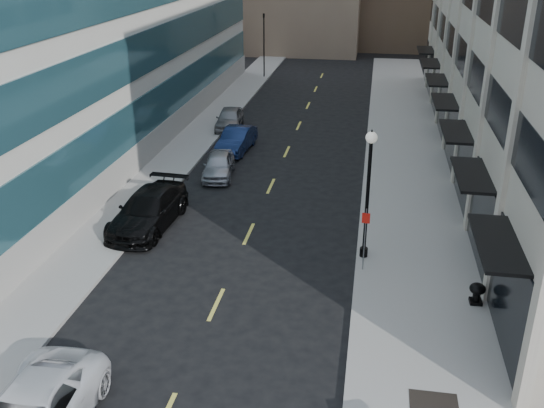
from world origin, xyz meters
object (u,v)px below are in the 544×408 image
(sign_post, at_px, (365,232))
(car_blue_sedan, at_px, (237,140))
(car_silver_sedan, at_px, (219,165))
(lamppost, at_px, (368,184))
(car_black_pickup, at_px, (148,210))
(traffic_signal, at_px, (264,18))
(urn_planter, at_px, (477,291))
(car_grey_sedan, at_px, (230,119))

(sign_post, bearing_deg, car_blue_sedan, 126.03)
(car_silver_sedan, distance_m, car_blue_sedan, 4.64)
(lamppost, bearing_deg, car_blue_sedan, 122.82)
(car_black_pickup, bearing_deg, lamppost, -5.20)
(traffic_signal, relative_size, urn_planter, 8.53)
(lamppost, xyz_separation_m, sign_post, (0.00, -1.16, -1.58))
(traffic_signal, height_order, sign_post, traffic_signal)
(car_grey_sedan, height_order, lamppost, lamppost)
(car_silver_sedan, xyz_separation_m, car_blue_sedan, (0.00, 4.64, 0.06))
(car_grey_sedan, height_order, sign_post, sign_post)
(lamppost, height_order, sign_post, lamppost)
(car_silver_sedan, bearing_deg, car_black_pickup, -110.69)
(car_black_pickup, bearing_deg, urn_planter, -14.02)
(car_blue_sedan, relative_size, lamppost, 0.81)
(car_silver_sedan, height_order, lamppost, lamppost)
(car_blue_sedan, distance_m, lamppost, 15.91)
(traffic_signal, relative_size, car_grey_sedan, 1.60)
(urn_planter, bearing_deg, lamppost, 144.78)
(traffic_signal, relative_size, car_silver_sedan, 1.72)
(car_blue_sedan, height_order, urn_planter, car_blue_sedan)
(car_blue_sedan, xyz_separation_m, urn_planter, (12.70, -16.15, -0.10))
(traffic_signal, height_order, car_grey_sedan, traffic_signal)
(car_blue_sedan, bearing_deg, car_silver_sedan, -85.52)
(car_silver_sedan, xyz_separation_m, car_grey_sedan, (-1.60, 9.44, 0.05))
(urn_planter, bearing_deg, sign_post, 156.75)
(car_black_pickup, relative_size, sign_post, 2.16)
(traffic_signal, distance_m, car_silver_sedan, 27.56)
(lamppost, bearing_deg, urn_planter, -35.22)
(traffic_signal, height_order, car_blue_sedan, traffic_signal)
(car_black_pickup, relative_size, car_grey_sedan, 1.34)
(car_black_pickup, xyz_separation_m, lamppost, (10.10, -1.54, 2.60))
(car_silver_sedan, relative_size, car_grey_sedan, 0.93)
(car_black_pickup, relative_size, car_blue_sedan, 1.29)
(car_silver_sedan, height_order, car_grey_sedan, car_grey_sedan)
(sign_post, relative_size, urn_planter, 3.31)
(lamppost, bearing_deg, car_silver_sedan, 134.86)
(car_grey_sedan, bearing_deg, sign_post, -67.68)
(sign_post, bearing_deg, traffic_signal, 111.77)
(car_blue_sedan, bearing_deg, lamppost, -52.70)
(car_black_pickup, distance_m, lamppost, 10.54)
(lamppost, height_order, urn_planter, lamppost)
(traffic_signal, height_order, car_black_pickup, traffic_signal)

